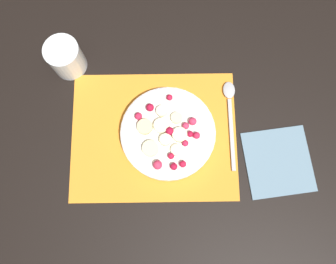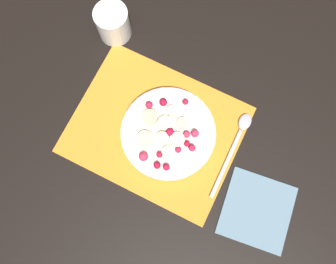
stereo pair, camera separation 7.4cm
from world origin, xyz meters
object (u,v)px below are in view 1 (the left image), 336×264
drinking_glass (66,58)px  napkin (278,162)px  fruit_bowl (168,134)px  spoon (230,106)px

drinking_glass → napkin: 0.56m
fruit_bowl → drinking_glass: bearing=142.4°
spoon → drinking_glass: drinking_glass is taller
fruit_bowl → spoon: size_ratio=1.02×
drinking_glass → napkin: bearing=-26.7°
drinking_glass → fruit_bowl: bearing=-37.6°
fruit_bowl → spoon: fruit_bowl is taller
fruit_bowl → napkin: (0.26, -0.07, -0.02)m
drinking_glass → napkin: (0.50, -0.25, -0.04)m
drinking_glass → napkin: size_ratio=0.48×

